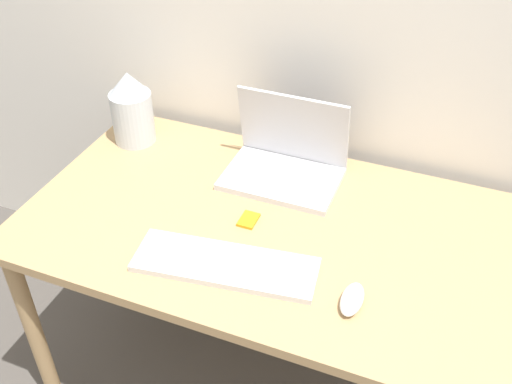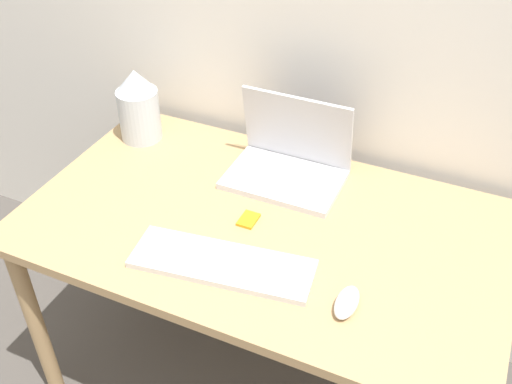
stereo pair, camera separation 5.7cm
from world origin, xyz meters
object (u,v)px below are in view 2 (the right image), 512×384
laptop (289,161)px  mp3_player (248,220)px  keyboard (222,263)px  mouse (347,302)px  vase (138,105)px

laptop → mp3_player: 0.25m
laptop → keyboard: bearing=-90.9°
mouse → mp3_player: (-0.35, 0.19, -0.01)m
vase → mp3_player: 0.58m
vase → mp3_player: (0.51, -0.25, -0.12)m
keyboard → mouse: size_ratio=4.35×
vase → mouse: bearing=-27.2°
laptop → mp3_player: size_ratio=5.14×
laptop → mouse: (0.32, -0.44, -0.04)m
keyboard → mp3_player: 0.19m
mp3_player → mouse: bearing=-28.8°
mouse → vase: vase is taller
laptop → mouse: laptop is taller
mouse → vase: 0.97m
vase → keyboard: bearing=-40.0°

